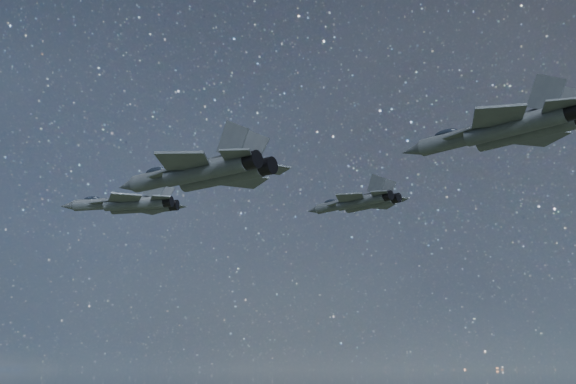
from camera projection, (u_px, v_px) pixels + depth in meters
The scene contains 4 objects.
jet_lead at pixel (128, 204), 77.23m from camera, with size 15.19×10.22×3.83m.
jet_left at pixel (358, 202), 86.45m from camera, with size 15.30×10.44×3.84m.
jet_right at pixel (202, 172), 53.93m from camera, with size 16.87×11.89×4.27m.
jet_slot at pixel (504, 130), 59.96m from camera, with size 18.98×12.96×4.76m.
Camera 1 is at (29.77, -58.03, 134.62)m, focal length 42.00 mm.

